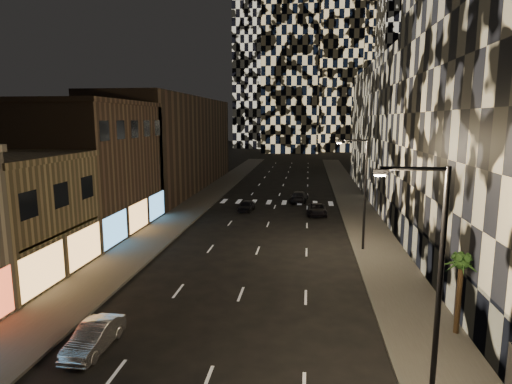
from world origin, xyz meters
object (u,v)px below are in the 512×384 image
(car_dark_oncoming, at_px, (299,197))
(streetlight_far, at_px, (362,187))
(car_dark_rightlane, at_px, (317,210))
(streetlight_near, at_px, (433,275))
(car_silver_parked, at_px, (94,337))
(palm_tree, at_px, (461,268))
(car_dark_midlane, at_px, (246,206))

(car_dark_oncoming, bearing_deg, streetlight_far, 109.79)
(streetlight_far, xyz_separation_m, car_dark_rightlane, (-3.25, 13.02, -4.72))
(streetlight_near, relative_size, car_silver_parked, 2.31)
(streetlight_far, distance_m, car_dark_oncoming, 21.87)
(car_dark_oncoming, distance_m, palm_tree, 35.59)
(streetlight_near, height_order, car_dark_midlane, streetlight_near)
(streetlight_near, bearing_deg, car_dark_rightlane, 95.62)
(car_silver_parked, distance_m, car_dark_rightlane, 32.18)
(streetlight_far, distance_m, palm_tree, 14.23)
(car_silver_parked, bearing_deg, car_dark_oncoming, 78.91)
(streetlight_near, height_order, car_dark_oncoming, streetlight_near)
(streetlight_near, bearing_deg, car_silver_parked, 169.02)
(palm_tree, bearing_deg, streetlight_far, 102.88)
(car_dark_oncoming, bearing_deg, car_dark_midlane, 51.90)
(car_dark_oncoming, bearing_deg, car_dark_rightlane, 111.02)
(car_dark_midlane, relative_size, palm_tree, 0.89)
(streetlight_far, relative_size, car_dark_oncoming, 1.83)
(streetlight_far, relative_size, car_dark_midlane, 2.47)
(car_dark_rightlane, relative_size, palm_tree, 1.10)
(car_silver_parked, bearing_deg, palm_tree, 13.29)
(car_dark_midlane, bearing_deg, streetlight_far, -44.56)
(car_silver_parked, height_order, palm_tree, palm_tree)
(streetlight_far, relative_size, palm_tree, 2.19)
(streetlight_near, xyz_separation_m, streetlight_far, (0.00, 20.00, 0.00))
(car_dark_oncoming, xyz_separation_m, car_dark_rightlane, (2.19, -7.65, -0.08))
(car_dark_rightlane, height_order, palm_tree, palm_tree)
(streetlight_near, xyz_separation_m, palm_tree, (3.15, 6.24, -1.81))
(car_dark_oncoming, distance_m, car_dark_rightlane, 7.96)
(streetlight_near, height_order, palm_tree, streetlight_near)
(car_dark_oncoming, bearing_deg, streetlight_near, 102.66)
(car_dark_midlane, bearing_deg, car_dark_rightlane, -1.77)
(car_dark_rightlane, bearing_deg, car_dark_oncoming, 104.89)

